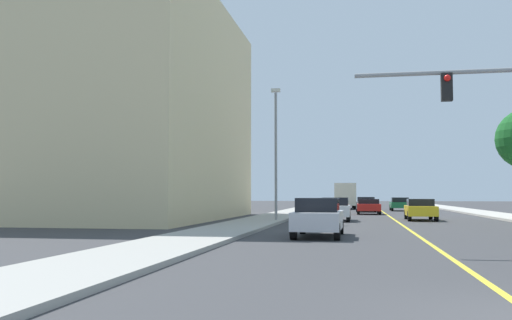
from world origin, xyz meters
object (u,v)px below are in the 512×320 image
object	(u,v)px
street_lamp	(276,147)
car_yellow	(420,209)
car_white	(336,209)
car_gray	(366,204)
delivery_truck	(345,195)
car_red	(369,206)
car_green	(400,204)
car_silver	(318,217)

from	to	relation	value
street_lamp	car_yellow	xyz separation A→B (m)	(8.88, 4.18, -3.85)
car_white	car_gray	bearing A→B (deg)	83.58
delivery_truck	street_lamp	bearing A→B (deg)	-97.95
car_white	car_yellow	size ratio (longest dim) A/B	0.95
car_white	car_red	size ratio (longest dim) A/B	1.08
car_white	car_red	xyz separation A→B (m)	(2.30, 12.52, -0.08)
car_yellow	car_red	xyz separation A→B (m)	(-3.09, 10.70, -0.04)
car_green	car_yellow	size ratio (longest dim) A/B	0.92
street_lamp	delivery_truck	xyz separation A→B (m)	(3.38, 32.65, -2.99)
street_lamp	car_green	distance (m)	27.32
street_lamp	car_gray	size ratio (longest dim) A/B	1.73
car_gray	street_lamp	bearing A→B (deg)	-103.73
car_white	street_lamp	bearing A→B (deg)	-145.80
car_red	car_yellow	bearing A→B (deg)	-73.94
car_yellow	car_red	bearing A→B (deg)	107.22
car_green	car_yellow	bearing A→B (deg)	-90.56
car_white	car_silver	world-z (taller)	car_silver
car_white	car_red	world-z (taller)	car_white
car_red	delivery_truck	bearing A→B (deg)	97.66
car_red	car_white	bearing A→B (deg)	-100.45
car_red	delivery_truck	xyz separation A→B (m)	(-2.40, 17.77, 0.91)
car_yellow	car_red	distance (m)	11.14
car_white	car_green	bearing A→B (deg)	76.34
car_silver	delivery_truck	xyz separation A→B (m)	(0.05, 43.82, 0.81)
car_gray	car_red	size ratio (longest dim) A/B	1.22
car_gray	car_silver	bearing A→B (deg)	-93.12
car_green	delivery_truck	xyz separation A→B (m)	(-5.73, 7.19, 0.87)
car_gray	car_yellow	world-z (taller)	car_gray
street_lamp	car_green	bearing A→B (deg)	70.30
car_gray	car_red	distance (m)	6.77
car_white	car_red	bearing A→B (deg)	79.64
street_lamp	car_gray	xyz separation A→B (m)	(5.67, 21.66, -3.81)
car_gray	car_red	xyz separation A→B (m)	(0.11, -6.77, -0.08)
car_gray	delivery_truck	xyz separation A→B (m)	(-2.29, 11.00, 0.83)
car_silver	car_green	bearing A→B (deg)	81.73
car_white	car_yellow	xyz separation A→B (m)	(5.39, 1.81, -0.04)
car_white	car_silver	xyz separation A→B (m)	(-0.15, -13.53, 0.02)
car_white	car_green	world-z (taller)	car_white
car_white	car_yellow	bearing A→B (deg)	18.65
car_white	car_silver	distance (m)	13.53
car_silver	delivery_truck	size ratio (longest dim) A/B	0.47
car_white	car_silver	bearing A→B (deg)	-90.60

